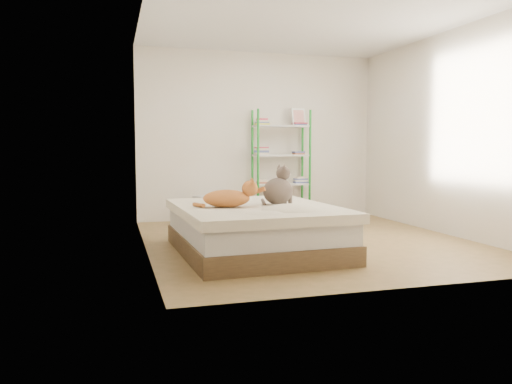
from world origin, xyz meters
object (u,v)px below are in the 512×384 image
object	(u,v)px
orange_cat	(226,196)
shelf_unit	(281,169)
bed	(255,229)
cardboard_box	(297,214)
white_bin	(207,209)
grey_cat	(278,185)

from	to	relation	value
orange_cat	shelf_unit	bearing A→B (deg)	69.95
bed	shelf_unit	bearing A→B (deg)	62.29
cardboard_box	white_bin	world-z (taller)	white_bin
bed	shelf_unit	world-z (taller)	shelf_unit
bed	cardboard_box	world-z (taller)	bed
bed	cardboard_box	size ratio (longest dim) A/B	4.39
grey_cat	white_bin	bearing A→B (deg)	-9.69
bed	grey_cat	xyz separation A→B (m)	(0.26, 0.01, 0.46)
orange_cat	white_bin	world-z (taller)	orange_cat
grey_cat	bed	bearing A→B (deg)	73.03
orange_cat	cardboard_box	bearing A→B (deg)	61.24
orange_cat	grey_cat	bearing A→B (deg)	19.02
orange_cat	shelf_unit	world-z (taller)	shelf_unit
orange_cat	cardboard_box	xyz separation A→B (m)	(1.44, 1.76, -0.46)
bed	orange_cat	world-z (taller)	orange_cat
shelf_unit	orange_cat	bearing A→B (deg)	-120.53
orange_cat	grey_cat	distance (m)	0.60
bed	cardboard_box	distance (m)	2.02
shelf_unit	cardboard_box	xyz separation A→B (m)	(0.01, -0.65, -0.63)
grey_cat	cardboard_box	bearing A→B (deg)	-45.30
white_bin	shelf_unit	bearing A→B (deg)	1.50
grey_cat	white_bin	world-z (taller)	grey_cat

